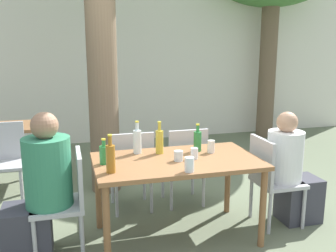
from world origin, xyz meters
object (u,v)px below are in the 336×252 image
Objects in this scene: dining_table_back at (10,134)px; person_seated_1 at (291,173)px; patio_chair_3 at (185,162)px; drinking_glass_0 at (211,147)px; patio_chair_4 at (5,157)px; drinking_glass_1 at (190,165)px; drinking_glass_3 at (194,153)px; water_bottle_1 at (137,141)px; drinking_glass_2 at (179,156)px; dining_table_front at (177,168)px; amber_bottle_3 at (111,158)px; green_bottle_4 at (198,141)px; patio_chair_2 at (132,166)px; person_seated_0 at (40,192)px; oil_cruet_2 at (159,141)px; green_bottle_0 at (104,154)px; patio_chair_1 at (271,176)px; patio_chair_0 at (67,197)px.

person_seated_1 is (2.91, -2.00, -0.14)m from dining_table_back.
patio_chair_3 reaches higher than drinking_glass_0.
drinking_glass_1 is at bearing -46.50° from patio_chair_4.
drinking_glass_3 is (1.85, -2.03, 0.17)m from dining_table_back.
water_bottle_1 is 3.38× the size of drinking_glass_2.
patio_chair_3 is 7.43× the size of drinking_glass_0.
amber_bottle_3 is (-0.63, -0.21, 0.21)m from dining_table_front.
green_bottle_4 is 2.66× the size of drinking_glass_3.
patio_chair_2 reaches higher than dining_table_back.
person_seated_0 is 1.00m from water_bottle_1.
green_bottle_4 is at bearing -2.64° from oil_cruet_2.
dining_table_front is 1.66× the size of patio_chair_2.
dining_table_front is at bearing -42.37° from water_bottle_1.
green_bottle_0 is at bearing 176.86° from dining_table_front.
oil_cruet_2 reaches higher than patio_chair_1.
amber_bottle_3 is 0.81m from drinking_glass_3.
dining_table_back is at bearing 90.00° from patio_chair_4.
drinking_glass_2 is (0.11, -0.28, -0.08)m from oil_cruet_2.
dining_table_front is at bearing 90.66° from drinking_glass_1.
dining_table_back is 2.05m from person_seated_0.
green_bottle_4 is at bearing 43.54° from drinking_glass_2.
person_seated_1 is (1.23, -0.00, -0.17)m from dining_table_front.
green_bottle_0 reaches higher than dining_table_front.
dining_table_back is 1.92m from patio_chair_2.
drinking_glass_3 is at bearing -146.38° from drinking_glass_0.
person_seated_0 is 1.53m from green_bottle_4.
dining_table_back is 1.25× the size of patio_chair_0.
patio_chair_4 is at bearing 123.02° from amber_bottle_3.
drinking_glass_1 reaches higher than drinking_glass_2.
water_bottle_1 is at bearing 79.51° from person_seated_1.
drinking_glass_1 reaches higher than dining_table_back.
drinking_glass_0 is (-0.84, 0.12, 0.32)m from person_seated_1.
drinking_glass_2 is (0.31, -0.34, -0.08)m from water_bottle_1.
water_bottle_1 is 0.21m from oil_cruet_2.
patio_chair_2 reaches higher than drinking_glass_3.
patio_chair_0 reaches higher than dining_table_front.
drinking_glass_3 is (0.27, -0.26, -0.07)m from oil_cruet_2.
green_bottle_4 is at bearing 77.71° from person_seated_1.
patio_chair_3 reaches higher than dining_table_front.
person_seated_0 reaches higher than patio_chair_4.
drinking_glass_0 reaches higher than drinking_glass_3.
oil_cruet_2 reaches higher than green_bottle_4.
dining_table_back is at bearing 131.73° from oil_cruet_2.
water_bottle_1 is at bearing 107.55° from person_seated_0.
person_seated_0 is 1.62m from drinking_glass_0.
patio_chair_2 is 1.13m from person_seated_0.
person_seated_1 is 1.91m from green_bottle_0.
oil_cruet_2 is at bearing 101.46° from person_seated_0.
patio_chair_2 is 1.00× the size of patio_chair_4.
drinking_glass_1 is at bearing -13.69° from amber_bottle_3.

